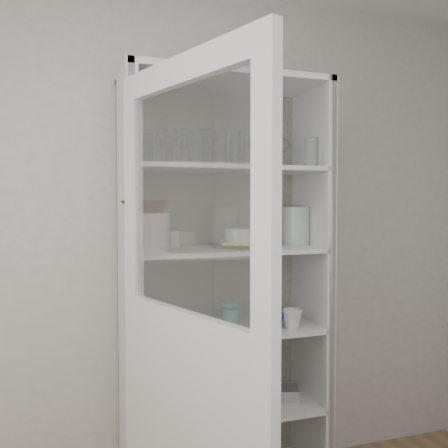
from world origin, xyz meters
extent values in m
cube|color=beige|center=(0.00, 1.50, 1.30)|extent=(3.60, 0.02, 2.60)
cube|color=silver|center=(-0.28, 1.27, 1.05)|extent=(0.03, 0.45, 2.10)
cube|color=silver|center=(0.68, 1.27, 1.05)|extent=(0.03, 0.45, 2.10)
cube|color=slate|center=(0.20, 1.49, 1.05)|extent=(1.00, 0.03, 2.10)
cube|color=silver|center=(0.20, 1.27, 2.08)|extent=(1.00, 0.45, 0.03)
cube|color=white|center=(0.20, 1.26, 0.45)|extent=(0.94, 0.42, 0.02)
cube|color=white|center=(0.20, 1.26, 0.85)|extent=(0.94, 0.42, 0.02)
cube|color=white|center=(0.20, 1.26, 1.25)|extent=(0.94, 0.42, 0.02)
cube|color=white|center=(0.20, 1.26, 1.65)|extent=(0.94, 0.42, 0.02)
cube|color=silver|center=(-0.15, 0.62, 1.95)|extent=(0.33, 0.86, 0.10)
cube|color=silver|center=(-0.29, 1.01, 1.50)|extent=(0.07, 0.10, 0.80)
cube|color=silver|center=(-0.02, 0.24, 1.50)|extent=(0.07, 0.10, 0.80)
cube|color=silver|center=(-0.15, 0.62, 1.50)|extent=(0.25, 0.69, 0.78)
cylinder|color=silver|center=(-0.21, 1.13, 1.72)|extent=(0.08, 0.08, 0.13)
cylinder|color=silver|center=(0.08, 1.16, 1.73)|extent=(0.08, 0.08, 0.13)
cylinder|color=silver|center=(0.20, 1.16, 1.74)|extent=(0.09, 0.09, 0.15)
cylinder|color=silver|center=(0.34, 1.15, 1.73)|extent=(0.09, 0.09, 0.14)
cylinder|color=silver|center=(0.23, 1.15, 1.73)|extent=(0.09, 0.09, 0.14)
cylinder|color=silver|center=(0.38, 1.14, 1.73)|extent=(0.09, 0.09, 0.15)
cylinder|color=silver|center=(0.60, 1.11, 1.73)|extent=(0.09, 0.09, 0.14)
cylinder|color=silver|center=(-0.21, 1.24, 1.74)|extent=(0.10, 0.10, 0.16)
cylinder|color=silver|center=(-0.09, 1.25, 1.73)|extent=(0.07, 0.07, 0.13)
cylinder|color=silver|center=(0.02, 1.27, 1.74)|extent=(0.09, 0.09, 0.15)
cylinder|color=silver|center=(0.10, 1.25, 1.73)|extent=(0.08, 0.08, 0.14)
cylinder|color=silver|center=(0.33, 1.28, 1.72)|extent=(0.07, 0.07, 0.13)
cylinder|color=silver|center=(-0.19, 1.21, 1.32)|extent=(0.21, 0.21, 0.11)
cylinder|color=silver|center=(-0.11, 1.42, 1.30)|extent=(0.23, 0.23, 0.08)
cylinder|color=beige|center=(-0.19, 1.21, 1.41)|extent=(0.22, 0.22, 0.06)
imported|color=#4D2A15|center=(-0.19, 1.21, 1.47)|extent=(0.30, 0.30, 0.06)
cylinder|color=silver|center=(0.28, 1.27, 1.27)|extent=(0.36, 0.36, 0.02)
cube|color=yellow|center=(0.28, 1.27, 1.28)|extent=(0.23, 0.23, 0.01)
cylinder|color=silver|center=(0.28, 1.27, 1.32)|extent=(0.18, 0.18, 0.06)
cylinder|color=#ABB6B7|center=(0.61, 1.30, 1.36)|extent=(0.15, 0.15, 0.20)
imported|color=navy|center=(0.42, 1.19, 0.91)|extent=(0.16, 0.16, 0.10)
imported|color=#1D7A7E|center=(0.42, 1.29, 0.91)|extent=(0.15, 0.15, 0.11)
imported|color=silver|center=(0.51, 1.14, 0.91)|extent=(0.11, 0.11, 0.09)
cylinder|color=#1D7A7E|center=(0.24, 1.29, 0.91)|extent=(0.09, 0.09, 0.09)
ellipsoid|color=#1D7A7E|center=(0.24, 1.29, 0.96)|extent=(0.09, 0.09, 0.02)
cylinder|color=#ABABAB|center=(-0.15, 1.22, 0.88)|extent=(0.10, 0.10, 0.04)
cylinder|color=silver|center=(-0.21, 1.32, 0.92)|extent=(0.13, 0.13, 0.12)
imported|color=beige|center=(-0.01, 1.25, 0.49)|extent=(0.22, 0.22, 0.06)
cube|color=#A2A1AE|center=(0.51, 1.27, 0.49)|extent=(0.22, 0.18, 0.06)
cylinder|color=silver|center=(0.02, 1.12, 1.74)|extent=(0.07, 0.07, 0.15)
camera|label=1|loc=(-0.59, -1.07, 1.49)|focal=40.00mm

